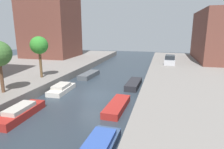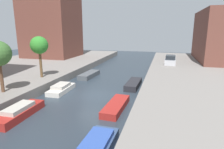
# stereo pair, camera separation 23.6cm
# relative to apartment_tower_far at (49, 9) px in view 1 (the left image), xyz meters

# --- Properties ---
(ground_plane) EXTENTS (84.00, 84.00, 0.00)m
(ground_plane) POSITION_rel_apartment_tower_far_xyz_m (16.00, -18.87, -10.72)
(ground_plane) COLOR #28333D
(apartment_tower_far) EXTENTS (10.00, 9.11, 19.45)m
(apartment_tower_far) POSITION_rel_apartment_tower_far_xyz_m (0.00, 0.00, 0.00)
(apartment_tower_far) COLOR brown
(apartment_tower_far) RESTS_ON quay_left
(street_tree_3) EXTENTS (2.07, 2.07, 4.89)m
(street_tree_3) POSITION_rel_apartment_tower_far_xyz_m (8.85, -16.82, -5.94)
(street_tree_3) COLOR brown
(street_tree_3) RESTS_ON quay_left
(parked_car) EXTENTS (1.91, 4.22, 1.46)m
(parked_car) POSITION_rel_apartment_tower_far_xyz_m (24.10, -3.04, -9.11)
(parked_car) COLOR #B7B7BC
(parked_car) RESTS_ON quay_right
(moored_boat_left_2) EXTENTS (1.50, 4.60, 0.96)m
(moored_boat_left_2) POSITION_rel_apartment_tower_far_xyz_m (12.52, -24.99, -10.32)
(moored_boat_left_2) COLOR maroon
(moored_boat_left_2) RESTS_ON ground_plane
(moored_boat_left_3) EXTENTS (1.70, 4.06, 0.86)m
(moored_boat_left_3) POSITION_rel_apartment_tower_far_xyz_m (12.42, -18.53, -10.37)
(moored_boat_left_3) COLOR beige
(moored_boat_left_3) RESTS_ON ground_plane
(moored_boat_left_4) EXTENTS (1.73, 4.63, 0.64)m
(moored_boat_left_4) POSITION_rel_apartment_tower_far_xyz_m (12.87, -11.52, -10.40)
(moored_boat_left_4) COLOR #4C5156
(moored_boat_left_4) RESTS_ON ground_plane
(moored_boat_right_1) EXTENTS (1.60, 4.26, 0.91)m
(moored_boat_right_1) POSITION_rel_apartment_tower_far_xyz_m (19.81, -27.81, -10.33)
(moored_boat_right_1) COLOR #33476B
(moored_boat_right_1) RESTS_ON ground_plane
(moored_boat_right_2) EXTENTS (1.54, 4.61, 0.56)m
(moored_boat_right_2) POSITION_rel_apartment_tower_far_xyz_m (19.35, -21.55, -10.44)
(moored_boat_right_2) COLOR maroon
(moored_boat_right_2) RESTS_ON ground_plane
(moored_boat_right_3) EXTENTS (1.50, 4.46, 0.68)m
(moored_boat_right_3) POSITION_rel_apartment_tower_far_xyz_m (19.75, -14.67, -10.38)
(moored_boat_right_3) COLOR #232328
(moored_boat_right_3) RESTS_ON ground_plane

